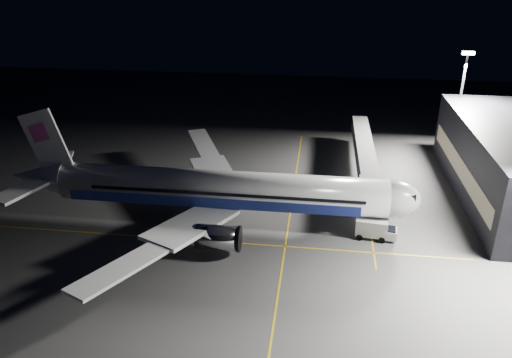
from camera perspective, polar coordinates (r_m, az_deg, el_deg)
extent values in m
plane|color=#4C4C4F|center=(75.75, -3.87, -4.79)|extent=(200.00, 200.00, 0.00)
cube|color=gold|center=(74.58, 3.72, -5.28)|extent=(0.25, 80.00, 0.01)
cube|color=gold|center=(70.69, -4.82, -7.13)|extent=(70.00, 0.25, 0.01)
cube|color=gold|center=(83.73, 12.45, -2.35)|extent=(0.25, 40.00, 0.01)
cylinder|color=silver|center=(73.32, -3.99, -1.17)|extent=(48.00, 5.60, 5.60)
ellipsoid|color=silver|center=(72.73, 14.90, -2.21)|extent=(8.96, 5.60, 5.60)
cube|color=black|center=(72.67, 16.78, -1.59)|extent=(2.20, 3.40, 0.90)
cone|color=silver|center=(83.39, -23.57, 0.23)|extent=(9.00, 5.49, 5.49)
cube|color=navy|center=(76.35, -4.30, -0.84)|extent=(42.24, 0.25, 1.50)
cube|color=navy|center=(71.48, -5.19, -2.72)|extent=(42.24, 0.25, 1.50)
cube|color=silver|center=(81.57, -4.58, 0.32)|extent=(11.36, 15.23, 1.53)
cube|color=silver|center=(67.69, -7.36, -5.16)|extent=(11.36, 15.23, 1.53)
cube|color=silver|center=(93.59, -6.04, 4.06)|extent=(8.57, 13.22, 1.31)
cube|color=silver|center=(58.74, -15.27, -9.93)|extent=(8.57, 13.22, 1.31)
cube|color=silver|center=(87.14, -21.67, 1.78)|extent=(6.20, 9.67, 0.45)
cube|color=silver|center=(79.04, -25.11, -1.12)|extent=(6.20, 9.67, 0.45)
cube|color=white|center=(80.20, -22.85, 3.99)|extent=(7.53, 0.40, 10.28)
cube|color=#D749A8|center=(80.17, -23.51, 4.94)|extent=(3.22, 0.55, 3.22)
cylinder|color=#B7B7BF|center=(82.29, -1.89, -0.27)|extent=(5.60, 3.40, 3.40)
cylinder|color=#B7B7BF|center=(66.64, -4.42, -6.68)|extent=(5.60, 3.40, 3.40)
cylinder|color=#9999A0|center=(74.18, 11.88, -4.87)|extent=(0.26, 0.26, 2.50)
cylinder|color=black|center=(74.57, 11.83, -5.41)|extent=(0.90, 0.70, 0.90)
cylinder|color=#9999A0|center=(79.46, -5.42, -2.35)|extent=(0.26, 0.26, 2.50)
cylinder|color=#9999A0|center=(72.12, -6.91, -5.39)|extent=(0.26, 0.26, 2.50)
cylinder|color=black|center=(79.78, -5.40, -2.80)|extent=(1.10, 1.60, 1.10)
cylinder|color=black|center=(72.46, -6.88, -5.87)|extent=(1.10, 1.60, 1.10)
cube|color=brown|center=(88.04, 22.29, 1.26)|extent=(0.15, 36.00, 3.00)
cube|color=#B2B2B7|center=(91.08, 12.29, 3.06)|extent=(3.00, 33.90, 2.80)
cube|color=#B2B2B7|center=(76.55, 13.04, -1.21)|extent=(3.60, 3.20, 3.40)
cylinder|color=#9999A0|center=(77.88, 12.83, -3.23)|extent=(0.70, 0.70, 3.10)
cylinder|color=black|center=(77.64, 12.79, -4.32)|extent=(0.70, 0.30, 0.70)
cylinder|color=black|center=(79.22, 12.70, -3.70)|extent=(0.70, 0.30, 0.70)
cylinder|color=#59595E|center=(103.76, 22.15, 7.58)|extent=(0.44, 0.44, 20.00)
cube|color=#59595E|center=(101.59, 23.08, 13.13)|extent=(2.40, 0.50, 0.80)
cube|color=white|center=(101.25, 23.13, 13.09)|extent=(2.20, 0.15, 0.60)
cube|color=silver|center=(72.36, 13.08, -5.38)|extent=(4.61, 2.70, 2.41)
cube|color=silver|center=(72.75, 15.10, -6.04)|extent=(1.99, 2.28, 1.31)
cube|color=black|center=(72.48, 15.15, -5.67)|extent=(1.53, 2.01, 0.55)
cylinder|color=black|center=(74.01, 14.21, -5.92)|extent=(0.90, 0.38, 0.88)
cylinder|color=black|center=(72.01, 14.16, -6.82)|extent=(0.90, 0.38, 0.88)
cylinder|color=black|center=(73.99, 11.84, -5.68)|extent=(0.90, 0.38, 0.88)
cylinder|color=black|center=(71.99, 11.72, -6.57)|extent=(0.90, 0.38, 0.88)
cube|color=black|center=(84.79, -0.60, -0.85)|extent=(2.32, 1.52, 1.03)
cube|color=black|center=(84.51, -0.60, -0.45)|extent=(0.99, 0.99, 0.56)
sphere|color=#FFF2CC|center=(84.17, -0.96, -1.05)|extent=(0.24, 0.24, 0.24)
sphere|color=#FFF2CC|center=(84.09, -0.32, -1.08)|extent=(0.24, 0.24, 0.24)
cylinder|color=black|center=(85.63, 0.02, -0.90)|extent=(0.57, 0.24, 0.56)
cylinder|color=black|center=(84.19, -0.07, -1.36)|extent=(0.57, 0.24, 0.56)
cylinder|color=black|center=(85.77, -1.11, -0.86)|extent=(0.57, 0.24, 0.56)
cylinder|color=black|center=(84.33, -1.22, -1.32)|extent=(0.57, 0.24, 0.56)
cone|color=#E34009|center=(78.77, -2.09, -3.27)|extent=(0.42, 0.42, 0.64)
cone|color=#E34009|center=(82.46, 1.40, -1.92)|extent=(0.43, 0.43, 0.64)
cone|color=#E34009|center=(78.70, 0.06, -3.30)|extent=(0.39, 0.39, 0.58)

